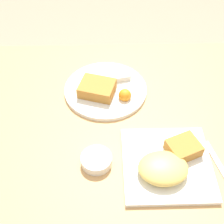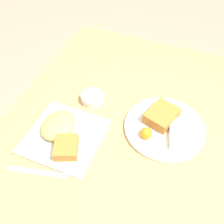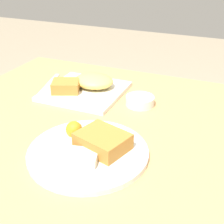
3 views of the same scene
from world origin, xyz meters
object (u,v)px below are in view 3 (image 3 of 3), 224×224
object	(u,v)px
plate_oval_far	(89,149)
butter_knife	(49,84)
sauce_ramekin	(140,101)
plate_square_near	(86,87)

from	to	relation	value
plate_oval_far	butter_knife	distance (m)	0.47
sauce_ramekin	butter_knife	world-z (taller)	sauce_ramekin
plate_square_near	butter_knife	distance (m)	0.16
plate_oval_far	butter_knife	world-z (taller)	plate_oval_far
sauce_ramekin	butter_knife	xyz separation A→B (m)	(0.36, -0.03, -0.01)
plate_oval_far	sauce_ramekin	xyz separation A→B (m)	(-0.03, -0.30, 0.00)
sauce_ramekin	butter_knife	bearing A→B (deg)	-4.52
plate_oval_far	sauce_ramekin	distance (m)	0.30
plate_square_near	plate_oval_far	size ratio (longest dim) A/B	0.87
plate_oval_far	sauce_ramekin	world-z (taller)	plate_oval_far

